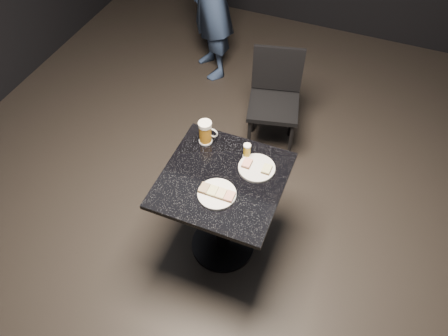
% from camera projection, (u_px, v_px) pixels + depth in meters
% --- Properties ---
extents(floor, '(6.00, 6.00, 0.00)m').
position_uv_depth(floor, '(223.00, 245.00, 3.09)').
color(floor, black).
rests_on(floor, ground).
extents(room_shell, '(6.00, 6.00, 6.00)m').
position_uv_depth(room_shell, '(222.00, 1.00, 1.68)').
color(room_shell, black).
rests_on(room_shell, ground).
extents(plate_large, '(0.22, 0.22, 0.01)m').
position_uv_depth(plate_large, '(217.00, 194.00, 2.43)').
color(plate_large, white).
rests_on(plate_large, table).
extents(plate_small, '(0.22, 0.22, 0.01)m').
position_uv_depth(plate_small, '(257.00, 168.00, 2.55)').
color(plate_small, silver).
rests_on(plate_small, table).
extents(table, '(0.70, 0.70, 0.75)m').
position_uv_depth(table, '(223.00, 203.00, 2.70)').
color(table, black).
rests_on(table, floor).
extents(beer_mug, '(0.12, 0.08, 0.16)m').
position_uv_depth(beer_mug, '(206.00, 132.00, 2.64)').
color(beer_mug, white).
rests_on(beer_mug, table).
extents(beer_tumbler, '(0.05, 0.05, 0.10)m').
position_uv_depth(beer_tumbler, '(247.00, 151.00, 2.59)').
color(beer_tumbler, silver).
rests_on(beer_tumbler, table).
extents(chair, '(0.46, 0.46, 0.86)m').
position_uv_depth(chair, '(275.00, 96.00, 3.36)').
color(chair, black).
rests_on(chair, floor).
extents(canapes_on_plate_large, '(0.20, 0.07, 0.02)m').
position_uv_depth(canapes_on_plate_large, '(217.00, 192.00, 2.42)').
color(canapes_on_plate_large, '#4C3521').
rests_on(canapes_on_plate_large, plate_large).
extents(canapes_on_plate_small, '(0.17, 0.07, 0.02)m').
position_uv_depth(canapes_on_plate_small, '(257.00, 166.00, 2.54)').
color(canapes_on_plate_small, '#4C3521').
rests_on(canapes_on_plate_small, plate_small).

